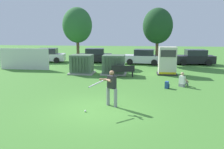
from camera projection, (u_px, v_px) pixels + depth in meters
ground_plane at (98, 109)px, 10.71m from camera, size 96.00×96.00×0.00m
fence_panel at (24, 59)px, 21.83m from camera, size 4.80×0.12×2.00m
transformer_west at (82, 64)px, 19.67m from camera, size 2.10×1.70×1.62m
transformer_mid_west at (114, 65)px, 19.40m from camera, size 2.10×1.70×1.62m
generator_enclosure at (167, 61)px, 19.29m from camera, size 1.60×1.40×2.30m
park_bench at (123, 70)px, 18.28m from camera, size 1.84×0.76×0.92m
batter at (111, 87)px, 10.98m from camera, size 1.15×1.45×1.74m
sports_ball at (85, 111)px, 10.35m from camera, size 0.09×0.09×0.09m
seated_spectator at (183, 81)px, 15.11m from camera, size 0.73×0.75×0.96m
backpack at (167, 85)px, 14.66m from camera, size 0.33×0.37×0.44m
tree_left at (77, 25)px, 25.27m from camera, size 3.22×3.22×6.14m
tree_center_left at (158, 26)px, 24.50m from camera, size 3.14×3.14×6.01m
parked_car_leftmost at (47, 56)px, 27.21m from camera, size 4.41×2.38×1.62m
parked_car_left_of_center at (94, 56)px, 26.96m from camera, size 4.38×2.30×1.62m
parked_car_right_of_center at (143, 57)px, 25.53m from camera, size 4.36×2.26×1.62m
parked_car_rightmost at (194, 58)px, 25.22m from camera, size 4.29×2.10×1.62m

